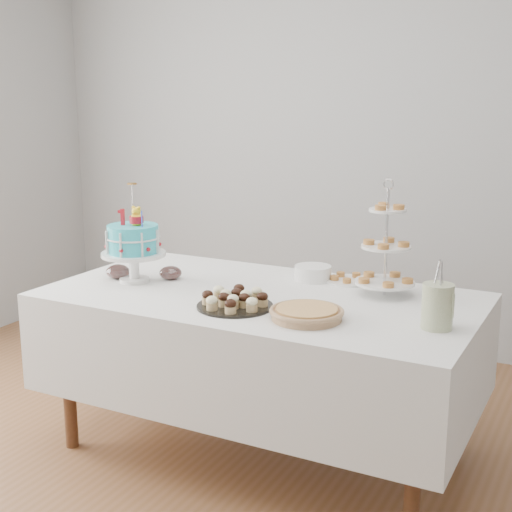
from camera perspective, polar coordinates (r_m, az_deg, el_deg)
The scene contains 12 objects.
floor at distance 3.25m, azimuth -2.20°, elevation -17.53°, with size 5.00×5.00×0.00m, color brown.
walls at distance 2.82m, azimuth -2.44°, elevation 6.86°, with size 5.04×4.04×2.70m.
table at distance 3.26m, azimuth 0.34°, elevation -6.89°, with size 1.92×1.02×0.77m.
birthday_cake at distance 3.42m, azimuth -9.76°, elevation 0.03°, with size 0.30×0.30×0.47m.
cupcake_tray at distance 2.98m, azimuth -1.70°, elevation -3.47°, with size 0.32×0.32×0.07m.
pie at distance 2.84m, azimuth 4.07°, elevation -4.57°, with size 0.30×0.30×0.05m.
tiered_stand at distance 3.18m, azimuth 10.36°, elevation 0.69°, with size 0.27×0.27×0.52m.
plate_stack at distance 3.43m, azimuth 4.57°, elevation -1.36°, with size 0.18×0.18×0.07m.
pastry_plate at distance 3.42m, azimuth 7.35°, elevation -1.82°, with size 0.22×0.22×0.03m.
jam_bowl_a at distance 3.52m, azimuth -10.99°, elevation -1.25°, with size 0.11×0.11×0.07m.
jam_bowl_b at distance 3.46m, azimuth -6.85°, elevation -1.36°, with size 0.11×0.11×0.06m.
utensil_pitcher at distance 2.79m, azimuth 14.33°, elevation -3.78°, with size 0.13×0.12×0.27m.
Camera 1 is at (1.40, -2.43, 1.64)m, focal length 50.00 mm.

